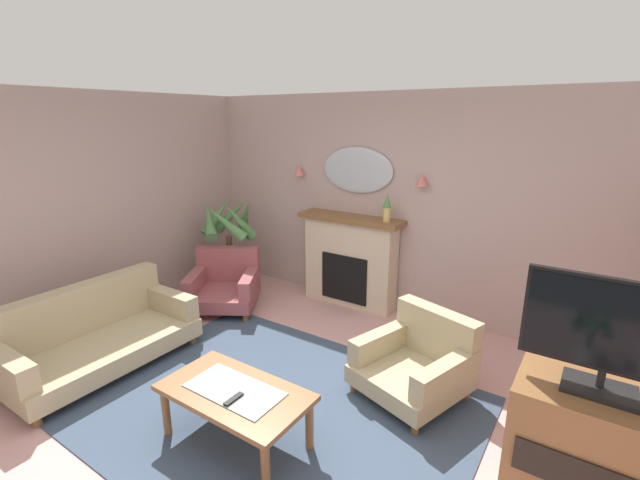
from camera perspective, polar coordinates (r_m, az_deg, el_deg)
name	(u,v)px	position (r m, az deg, el deg)	size (l,w,h in m)	color
floor	(256,426)	(3.80, -8.39, -23.07)	(6.46, 6.13, 0.10)	#C6938E
wall_back	(399,206)	(5.29, 10.34, 4.49)	(6.46, 0.10, 2.63)	#B29993
wall_left	(54,217)	(5.38, -31.62, 2.58)	(0.10, 6.13, 2.63)	#A9918C
patterned_rug	(272,407)	(3.89, -6.32, -20.98)	(3.20, 2.40, 0.01)	#38475B
fireplace	(350,261)	(5.52, 3.93, -2.81)	(1.36, 0.36, 1.16)	beige
mantel_vase_centre	(387,207)	(5.07, 8.84, 4.35)	(0.10, 0.10, 0.33)	tan
wall_mirror	(357,170)	(5.39, 4.92, 9.16)	(0.96, 0.06, 0.56)	#B2BCC6
wall_sconce_left	(299,170)	(5.81, -2.78, 9.19)	(0.14, 0.14, 0.14)	#D17066
wall_sconce_right	(422,180)	(4.99, 13.25, 7.71)	(0.14, 0.14, 0.14)	#D17066
coffee_table	(235,397)	(3.38, -11.17, -19.62)	(1.10, 0.60, 0.45)	brown
tv_remote	(234,400)	(3.24, -11.33, -19.93)	(0.04, 0.16, 0.02)	black
floral_couch	(95,334)	(4.78, -27.50, -10.96)	(0.87, 1.72, 0.76)	tan
armchair_near_fireplace	(418,360)	(3.98, 12.78, -15.21)	(1.01, 1.02, 0.71)	tan
armchair_in_corner	(225,283)	(5.64, -12.46, -5.61)	(1.11, 1.12, 0.71)	#934C51
tv_cabinet	(585,458)	(3.17, 31.52, -23.25)	(0.80, 0.57, 0.90)	brown
tv_flatscreen	(610,334)	(2.75, 33.90, -10.25)	(0.84, 0.24, 0.65)	black
potted_plant_tall_palm	(229,244)	(6.03, -11.85, -0.50)	(0.85, 0.86, 1.31)	silver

